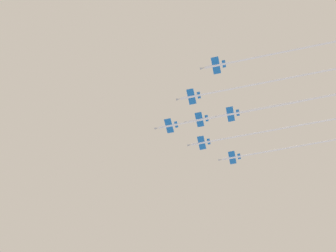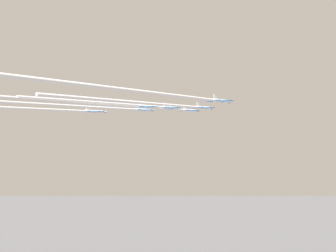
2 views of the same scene
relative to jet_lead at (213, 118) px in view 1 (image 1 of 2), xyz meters
name	(u,v)px [view 1 (image 1 of 2)]	position (x,y,z in m)	size (l,w,h in m)	color
jet_lead	(213,118)	(0.00, 0.00, 0.00)	(8.23, 69.44, 2.38)	white
jet_port_inner	(262,83)	(12.29, 24.93, 0.03)	(8.43, 92.94, 2.38)	white
jet_starboard_inner	(254,133)	(-14.23, 17.44, 0.22)	(8.23, 79.54, 2.38)	white
jet_port_outer	(247,111)	(-0.75, 16.43, 0.53)	(8.23, 73.13, 2.38)	white
jet_starboard_outer	(280,53)	(25.28, 34.58, -0.73)	(8.23, 83.63, 2.38)	white
jet_center_rear	(288,148)	(-28.35, 32.53, 1.48)	(8.23, 84.49, 2.38)	white
jet_port_trail	(273,106)	(-1.29, 28.10, 0.26)	(8.23, 66.38, 2.38)	white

